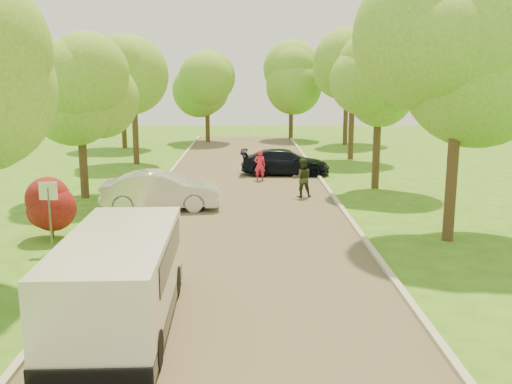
{
  "coord_description": "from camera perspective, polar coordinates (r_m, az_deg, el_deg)",
  "views": [
    {
      "loc": [
        0.2,
        -12.95,
        5.28
      ],
      "look_at": [
        0.52,
        6.69,
        1.3
      ],
      "focal_mm": 40.0,
      "sensor_mm": 36.0,
      "label": 1
    }
  ],
  "objects": [
    {
      "name": "red_shrub",
      "position": [
        20.0,
        -19.89,
        -1.31
      ],
      "size": [
        1.7,
        1.7,
        1.95
      ],
      "color": "#382619",
      "rests_on": "ground"
    },
    {
      "name": "skateboarder",
      "position": [
        11.6,
        -14.6,
        -10.75
      ],
      "size": [
        1.2,
        0.83,
        1.71
      ],
      "primitive_type": "imported",
      "rotation": [
        0.0,
        0.0,
        3.33
      ],
      "color": "slate",
      "rests_on": "longboard"
    },
    {
      "name": "tree_l_far",
      "position": [
        35.57,
        -11.86,
        11.52
      ],
      "size": [
        4.92,
        4.8,
        7.79
      ],
      "color": "#382619",
      "rests_on": "ground"
    },
    {
      "name": "street_sign",
      "position": [
        18.36,
        -20.0,
        -0.92
      ],
      "size": [
        0.55,
        0.06,
        2.17
      ],
      "color": "#59595E",
      "rests_on": "ground"
    },
    {
      "name": "person_olive",
      "position": [
        25.35,
        4.64,
        1.4
      ],
      "size": [
        0.89,
        0.72,
        1.74
      ],
      "primitive_type": "imported",
      "rotation": [
        0.0,
        0.0,
        3.21
      ],
      "color": "#2B321E",
      "rests_on": "ground"
    },
    {
      "name": "person_striped",
      "position": [
        29.42,
        0.38,
        2.68
      ],
      "size": [
        0.6,
        0.42,
        1.59
      ],
      "primitive_type": "imported",
      "rotation": [
        0.0,
        0.0,
        3.07
      ],
      "color": "red",
      "rests_on": "ground"
    },
    {
      "name": "tree_bg_a",
      "position": [
        43.88,
        -13.0,
        11.21
      ],
      "size": [
        5.12,
        5.0,
        7.72
      ],
      "color": "#382619",
      "rests_on": "ground"
    },
    {
      "name": "curb_right",
      "position": [
        21.93,
        9.2,
        -2.47
      ],
      "size": [
        0.18,
        60.0,
        0.12
      ],
      "primitive_type": "cube",
      "color": "#B2AD9E",
      "rests_on": "ground"
    },
    {
      "name": "tree_r_midb",
      "position": [
        27.7,
        12.61,
        10.36
      ],
      "size": [
        4.51,
        4.4,
        7.01
      ],
      "color": "#382619",
      "rests_on": "ground"
    },
    {
      "name": "tree_bg_d",
      "position": [
        49.12,
        3.83,
        11.47
      ],
      "size": [
        5.12,
        5.0,
        7.72
      ],
      "color": "#382619",
      "rests_on": "ground"
    },
    {
      "name": "tree_bg_c",
      "position": [
        47.05,
        -4.67,
        11.1
      ],
      "size": [
        4.92,
        4.8,
        7.33
      ],
      "color": "#382619",
      "rests_on": "ground"
    },
    {
      "name": "tree_bg_b",
      "position": [
        45.66,
        9.37,
        11.63
      ],
      "size": [
        5.12,
        5.0,
        7.95
      ],
      "color": "#382619",
      "rests_on": "ground"
    },
    {
      "name": "road",
      "position": [
        21.61,
        -1.45,
        -2.68
      ],
      "size": [
        8.0,
        60.0,
        0.01
      ],
      "primitive_type": "cube",
      "color": "#4C4438",
      "rests_on": "ground"
    },
    {
      "name": "tree_r_far",
      "position": [
        37.62,
        10.05,
        12.12
      ],
      "size": [
        5.33,
        5.2,
        8.34
      ],
      "color": "#382619",
      "rests_on": "ground"
    },
    {
      "name": "tree_r_mida",
      "position": [
        19.2,
        20.29,
        11.53
      ],
      "size": [
        5.13,
        5.0,
        7.95
      ],
      "color": "#382619",
      "rests_on": "ground"
    },
    {
      "name": "tree_l_midb",
      "position": [
        25.93,
        -16.88,
        9.44
      ],
      "size": [
        4.3,
        4.2,
        6.62
      ],
      "color": "#382619",
      "rests_on": "ground"
    },
    {
      "name": "ground",
      "position": [
        13.99,
        -1.73,
        -10.73
      ],
      "size": [
        100.0,
        100.0,
        0.0
      ],
      "primitive_type": "plane",
      "color": "#396518",
      "rests_on": "ground"
    },
    {
      "name": "minivan",
      "position": [
        12.54,
        -13.48,
        -8.47
      ],
      "size": [
        2.27,
        5.51,
        2.04
      ],
      "rotation": [
        0.0,
        0.0,
        0.02
      ],
      "color": "silver",
      "rests_on": "ground"
    },
    {
      "name": "curb_left",
      "position": [
        22.01,
        -12.07,
        -2.53
      ],
      "size": [
        0.18,
        60.0,
        0.12
      ],
      "primitive_type": "cube",
      "color": "#B2AD9E",
      "rests_on": "ground"
    },
    {
      "name": "silver_sedan",
      "position": [
        23.29,
        -9.49,
        0.14
      ],
      "size": [
        4.79,
        1.9,
        1.55
      ],
      "primitive_type": "imported",
      "rotation": [
        0.0,
        0.0,
        1.63
      ],
      "color": "silver",
      "rests_on": "ground"
    },
    {
      "name": "dark_sedan",
      "position": [
        31.22,
        2.93,
        3.01
      ],
      "size": [
        4.92,
        2.19,
        1.4
      ],
      "primitive_type": "imported",
      "rotation": [
        0.0,
        0.0,
        1.52
      ],
      "color": "black",
      "rests_on": "ground"
    },
    {
      "name": "longboard",
      "position": [
        11.95,
        -14.38,
        -14.64
      ],
      "size": [
        0.4,
        0.91,
        0.1
      ],
      "rotation": [
        0.0,
        0.0,
        3.33
      ],
      "color": "black",
      "rests_on": "ground"
    }
  ]
}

